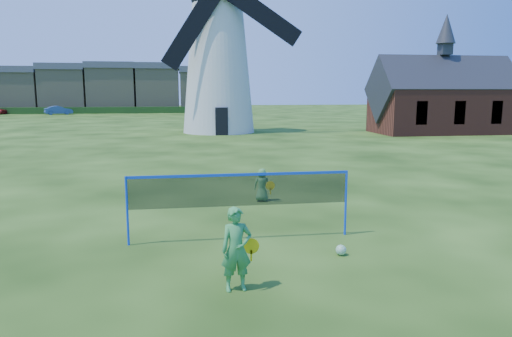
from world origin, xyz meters
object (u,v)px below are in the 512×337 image
object	(u,v)px
badminton_net	(240,191)
play_ball	(341,250)
windmill	(218,56)
player_girl	(236,249)
player_boy	(262,185)
car_right	(59,110)
chapel	(442,100)

from	to	relation	value
badminton_net	play_ball	size ratio (longest dim) A/B	22.95
badminton_net	play_ball	distance (m)	2.58
windmill	player_girl	world-z (taller)	windmill
badminton_net	play_ball	xyz separation A→B (m)	(1.94, -1.35, -1.03)
player_girl	player_boy	distance (m)	6.68
car_right	player_girl	bearing A→B (deg)	173.20
car_right	chapel	bearing A→B (deg)	-156.87
car_right	windmill	bearing A→B (deg)	-171.21
badminton_net	windmill	bearing A→B (deg)	86.52
chapel	play_ball	xyz separation A→B (m)	(-17.79, -26.97, -2.56)
player_girl	play_ball	distance (m)	2.80
chapel	player_boy	world-z (taller)	chapel
badminton_net	player_boy	world-z (taller)	badminton_net
windmill	player_boy	bearing A→B (deg)	-91.43
player_girl	player_boy	world-z (taller)	player_girl
badminton_net	player_boy	size ratio (longest dim) A/B	4.93
player_girl	car_right	size ratio (longest dim) A/B	0.38
badminton_net	player_girl	xyz separation A→B (m)	(-0.40, -2.75, -0.41)
chapel	car_right	size ratio (longest dim) A/B	2.90
player_boy	play_ball	world-z (taller)	player_boy
chapel	car_right	distance (m)	54.45
windmill	player_girl	bearing A→B (deg)	-93.90
badminton_net	play_ball	world-z (taller)	badminton_net
player_girl	car_right	xyz separation A→B (m)	(-18.92, 66.25, -0.09)
chapel	player_girl	distance (m)	34.84
car_right	badminton_net	bearing A→B (deg)	174.18
player_boy	play_ball	distance (m)	5.18
player_boy	player_girl	bearing A→B (deg)	93.28
windmill	player_boy	size ratio (longest dim) A/B	17.42
player_girl	car_right	distance (m)	68.90
play_ball	car_right	bearing A→B (deg)	108.16
play_ball	car_right	size ratio (longest dim) A/B	0.06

